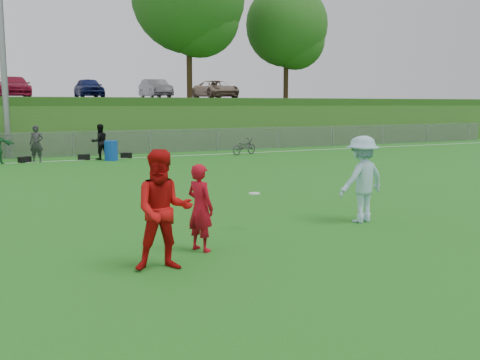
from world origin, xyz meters
TOP-DOWN VIEW (x-y plane):
  - ground at (0.00, 0.00)m, footprint 120.00×120.00m
  - sideline_far at (0.00, 18.00)m, footprint 60.00×0.10m
  - fence at (0.00, 20.00)m, footprint 58.00×0.06m
  - light_pole at (-3.00, 20.80)m, footprint 1.20×0.40m
  - berm at (0.00, 31.00)m, footprint 120.00×18.00m
  - parking_lot at (0.00, 33.00)m, footprint 120.00×12.00m
  - tree_green_near at (8.16, 24.42)m, footprint 7.14×7.14m
  - tree_green_far at (16.16, 25.92)m, footprint 5.88×5.88m
  - car_row at (-1.17, 32.00)m, footprint 32.04×5.18m
  - spectator_row at (-3.01, 18.00)m, footprint 8.25×0.89m
  - gear_bags at (0.96, 18.10)m, footprint 6.92×0.55m
  - player_red_left at (-0.63, 0.71)m, footprint 0.58×0.69m
  - player_red_center at (-1.57, -0.09)m, footprint 1.09×0.93m
  - player_blue at (3.53, 1.39)m, footprint 1.36×0.92m
  - frisbee at (0.98, 1.71)m, footprint 0.24×0.24m
  - recycling_bin at (1.32, 17.25)m, footprint 0.67×0.67m
  - bicycle at (8.31, 17.20)m, footprint 1.72×1.05m

SIDE VIEW (x-z plane):
  - ground at x=0.00m, z-range 0.00..0.00m
  - sideline_far at x=0.00m, z-range 0.00..0.01m
  - gear_bags at x=0.96m, z-range 0.00..0.26m
  - bicycle at x=8.31m, z-range 0.00..0.85m
  - recycling_bin at x=1.32m, z-range 0.00..0.94m
  - fence at x=0.00m, z-range 0.00..1.30m
  - frisbee at x=0.98m, z-range 0.78..0.80m
  - player_red_left at x=-0.63m, z-range 0.00..1.59m
  - spectator_row at x=-3.01m, z-range 0.00..1.69m
  - player_red_center at x=-1.57m, z-range 0.00..1.95m
  - player_blue at x=3.53m, z-range 0.00..1.95m
  - berm at x=0.00m, z-range 0.00..3.00m
  - parking_lot at x=0.00m, z-range 3.00..3.10m
  - car_row at x=-1.17m, z-range 3.10..4.54m
  - light_pole at x=-3.00m, z-range 0.63..12.78m
  - tree_green_far at x=16.16m, z-range 3.87..12.06m
  - tree_green_near at x=8.16m, z-range 4.06..14.00m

